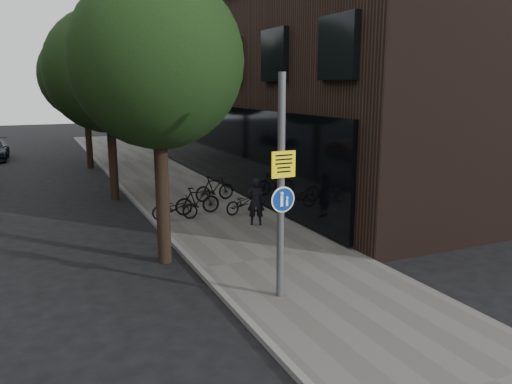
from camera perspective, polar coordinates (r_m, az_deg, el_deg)
ground at (r=11.04m, az=9.36°, el=-13.27°), size 120.00×120.00×0.00m
sidewalk at (r=19.73m, az=-6.24°, el=-1.62°), size 4.50×60.00×0.12m
curb_edge at (r=19.17m, az=-12.64°, el=-2.23°), size 0.15×60.00×0.13m
building_right_dark_brick at (r=33.67m, az=0.78°, el=19.37°), size 12.00×40.00×18.00m
street_tree_near at (r=13.27m, az=-11.04°, el=13.63°), size 4.40×4.40×7.50m
street_tree_mid at (r=21.62m, az=-16.44°, el=12.67°), size 5.00×5.00×7.80m
street_tree_far at (r=30.55m, az=-18.90°, el=12.18°), size 5.00×5.00×7.80m
signpost at (r=10.60m, az=2.87°, el=0.49°), size 0.56×0.16×4.85m
pedestrian at (r=16.61m, az=-0.04°, el=-1.11°), size 0.68×0.58×1.59m
parked_bike_facade_near at (r=18.20m, az=-1.37°, el=-1.19°), size 1.63×0.85×0.82m
parked_bike_facade_far at (r=20.26m, az=-4.75°, el=0.43°), size 1.74×0.68×1.02m
parked_bike_curb_near at (r=17.55m, az=-9.25°, el=-1.82°), size 1.65×0.81×0.83m
parked_bike_curb_far at (r=18.20m, az=-6.71°, el=-0.97°), size 1.67×0.48×1.00m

